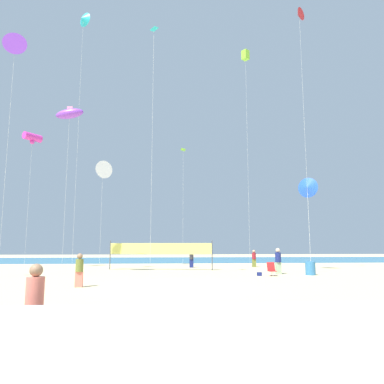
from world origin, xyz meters
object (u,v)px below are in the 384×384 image
at_px(beachgoer_olive_shirt, 79,269).
at_px(folding_beach_chair, 272,269).
at_px(trash_barrel, 310,268).
at_px(volleyball_net, 160,250).
at_px(beachgoer_navy_shirt, 278,260).
at_px(beachgoer_charcoal_shirt, 191,258).
at_px(mother_figure, 34,301).
at_px(kite_white_delta, 103,170).
at_px(kite_lime_box, 245,56).
at_px(beach_handbag, 259,274).
at_px(kite_violet_inflatable, 70,114).
at_px(kite_magenta_tube, 32,138).
at_px(beachgoer_maroon_shirt, 254,258).
at_px(toddler_figure, 57,323).
at_px(kite_violet_delta, 15,45).
at_px(kite_red_delta, 299,16).
at_px(kite_cyan_diamond, 153,37).
at_px(kite_lime_diamond, 183,153).
at_px(kite_blue_delta, 307,188).
at_px(kite_cyan_delta, 83,19).

xyz_separation_m(beachgoer_olive_shirt, folding_beach_chair, (11.30, 5.69, -0.41)).
distance_m(trash_barrel, volleyball_net, 11.92).
distance_m(beachgoer_navy_shirt, volleyball_net, 9.72).
bearing_deg(beachgoer_charcoal_shirt, trash_barrel, -15.91).
relative_size(mother_figure, kite_white_delta, 0.18).
height_order(beachgoer_charcoal_shirt, kite_lime_box, kite_lime_box).
bearing_deg(beach_handbag, kite_violet_inflatable, 173.51).
height_order(kite_magenta_tube, kite_violet_inflatable, kite_violet_inflatable).
height_order(beachgoer_maroon_shirt, trash_barrel, beachgoer_maroon_shirt).
bearing_deg(toddler_figure, beachgoer_olive_shirt, 85.31).
relative_size(beach_handbag, kite_violet_delta, 0.02).
bearing_deg(kite_red_delta, kite_lime_box, 126.11).
bearing_deg(kite_cyan_diamond, toddler_figure, -95.43).
xyz_separation_m(beachgoer_olive_shirt, kite_lime_box, (11.44, 12.38, 18.39)).
xyz_separation_m(kite_lime_diamond, kite_lime_box, (5.41, -5.47, 7.83)).
bearing_deg(kite_lime_box, beach_handbag, -98.30).
xyz_separation_m(kite_red_delta, kite_lime_diamond, (-8.80, 10.12, -8.94)).
distance_m(beachgoer_charcoal_shirt, trash_barrel, 11.64).
relative_size(beachgoer_navy_shirt, kite_violet_inflatable, 0.15).
xyz_separation_m(beachgoer_maroon_shirt, kite_magenta_tube, (-20.18, -1.60, 10.64)).
distance_m(beachgoer_navy_shirt, kite_violet_delta, 23.88).
distance_m(volleyball_net, beach_handbag, 9.27).
distance_m(kite_cyan_diamond, kite_blue_delta, 16.71).
relative_size(volleyball_net, kite_violet_inflatable, 0.71).
bearing_deg(trash_barrel, kite_violet_inflatable, 176.24).
height_order(trash_barrel, kite_cyan_diamond, kite_cyan_diamond).
bearing_deg(kite_cyan_diamond, beachgoer_navy_shirt, 18.56).
bearing_deg(beachgoer_maroon_shirt, kite_violet_inflatable, 138.36).
distance_m(kite_lime_diamond, kite_white_delta, 9.30).
height_order(beach_handbag, kite_violet_inflatable, kite_violet_inflatable).
distance_m(kite_cyan_delta, kite_blue_delta, 23.97).
xyz_separation_m(kite_cyan_diamond, kite_lime_box, (8.16, 8.25, 3.48)).
distance_m(folding_beach_chair, kite_red_delta, 20.32).
bearing_deg(beachgoer_maroon_shirt, volleyball_net, 131.53).
distance_m(beachgoer_navy_shirt, trash_barrel, 2.23).
xyz_separation_m(kite_violet_delta, kite_lime_diamond, (12.43, 11.83, -4.44)).
bearing_deg(kite_violet_delta, kite_lime_box, 19.63).
bearing_deg(beach_handbag, kite_cyan_diamond, -167.70).
xyz_separation_m(trash_barrel, beach_handbag, (-3.66, -0.39, -0.33)).
bearing_deg(kite_lime_diamond, kite_blue_delta, -37.42).
xyz_separation_m(folding_beach_chair, kite_cyan_delta, (-14.35, 5.46, 20.92)).
bearing_deg(beachgoer_olive_shirt, kite_blue_delta, -16.46).
xyz_separation_m(toddler_figure, kite_lime_box, (9.55, 22.87, 18.83)).
xyz_separation_m(beachgoer_maroon_shirt, kite_lime_box, (-1.10, -3.04, 18.41)).
bearing_deg(kite_lime_box, toddler_figure, -112.66).
height_order(kite_cyan_delta, kite_magenta_tube, kite_cyan_delta).
relative_size(beach_handbag, kite_magenta_tube, 0.03).
relative_size(kite_violet_delta, kite_lime_box, 0.84).
relative_size(beach_handbag, kite_lime_diamond, 0.03).
bearing_deg(volleyball_net, kite_lime_box, 2.80).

